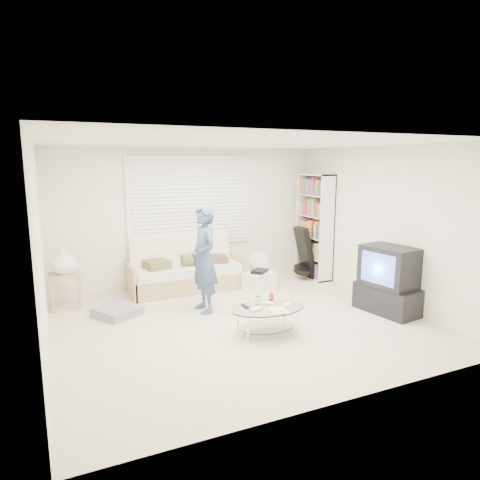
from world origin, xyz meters
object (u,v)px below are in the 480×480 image
coffee_table (268,313)px  bookshelf (314,226)px  futon_sofa (186,272)px  tv_unit (388,281)px

coffee_table → bookshelf: bearing=45.1°
bookshelf → coffee_table: (-2.17, -2.18, -0.71)m
futon_sofa → bookshelf: bookshelf is taller
futon_sofa → bookshelf: bearing=-4.9°
bookshelf → coffee_table: 3.16m
tv_unit → futon_sofa: bearing=135.5°
bookshelf → coffee_table: size_ratio=1.92×
tv_unit → bookshelf: bearing=86.7°
bookshelf → tv_unit: (-0.12, -2.17, -0.52)m
futon_sofa → coffee_table: futon_sofa is taller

